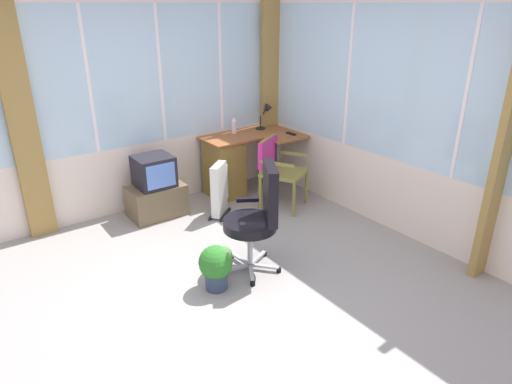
% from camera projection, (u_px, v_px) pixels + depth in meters
% --- Properties ---
extents(ground, '(5.15, 5.26, 0.06)m').
position_uv_depth(ground, '(233.00, 289.00, 4.05)').
color(ground, gray).
extents(north_window_panel, '(4.15, 0.07, 2.55)m').
position_uv_depth(north_window_panel, '(128.00, 105.00, 5.16)').
color(north_window_panel, silver).
rests_on(north_window_panel, ground).
extents(east_window_panel, '(0.07, 4.26, 2.55)m').
position_uv_depth(east_window_panel, '(398.00, 116.00, 4.69)').
color(east_window_panel, silver).
rests_on(east_window_panel, ground).
extents(curtain_north_left, '(0.28, 0.08, 2.45)m').
position_uv_depth(curtain_north_left, '(23.00, 126.00, 4.50)').
color(curtain_north_left, olive).
rests_on(curtain_north_left, ground).
extents(curtain_corner, '(0.28, 0.11, 2.45)m').
position_uv_depth(curtain_corner, '(270.00, 93.00, 6.15)').
color(curtain_corner, olive).
rests_on(curtain_corner, ground).
extents(curtain_east_far, '(0.27, 0.07, 2.45)m').
position_uv_depth(curtain_east_far, '(506.00, 149.00, 3.79)').
color(curtain_east_far, olive).
rests_on(curtain_east_far, ground).
extents(desk, '(1.22, 0.83, 0.77)m').
position_uv_depth(desk, '(228.00, 165.00, 5.85)').
color(desk, '#95532A').
rests_on(desk, ground).
extents(desk_lamp, '(0.23, 0.20, 0.36)m').
position_uv_depth(desk_lamp, '(267.00, 112.00, 6.04)').
color(desk_lamp, black).
rests_on(desk_lamp, desk).
extents(tv_remote, '(0.05, 0.15, 0.02)m').
position_uv_depth(tv_remote, '(291.00, 134.00, 5.87)').
color(tv_remote, black).
rests_on(tv_remote, desk).
extents(spray_bottle, '(0.06, 0.06, 0.22)m').
position_uv_depth(spray_bottle, '(234.00, 125.00, 5.89)').
color(spray_bottle, silver).
rests_on(spray_bottle, desk).
extents(wooden_armchair, '(0.65, 0.65, 0.86)m').
position_uv_depth(wooden_armchair, '(275.00, 163.00, 5.48)').
color(wooden_armchair, olive).
rests_on(wooden_armchair, ground).
extents(office_chair, '(0.60, 0.62, 1.05)m').
position_uv_depth(office_chair, '(259.00, 213.00, 4.09)').
color(office_chair, '#B7B7BF').
rests_on(office_chair, ground).
extents(tv_on_stand, '(0.64, 0.44, 0.74)m').
position_uv_depth(tv_on_stand, '(156.00, 190.00, 5.29)').
color(tv_on_stand, brown).
rests_on(tv_on_stand, ground).
extents(space_heater, '(0.38, 0.36, 0.65)m').
position_uv_depth(space_heater, '(220.00, 189.00, 5.30)').
color(space_heater, silver).
rests_on(space_heater, ground).
extents(potted_plant, '(0.30, 0.30, 0.42)m').
position_uv_depth(potted_plant, '(217.00, 264.00, 3.93)').
color(potted_plant, '#303F59').
rests_on(potted_plant, ground).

